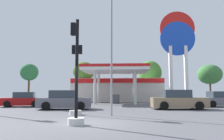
# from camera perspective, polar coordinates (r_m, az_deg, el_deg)

# --- Properties ---
(ground_plane) EXTENTS (90.00, 90.00, 0.00)m
(ground_plane) POSITION_cam_1_polar(r_m,az_deg,el_deg) (10.35, -6.50, -13.44)
(ground_plane) COLOR #56565B
(ground_plane) RESTS_ON ground
(gas_station) EXTENTS (12.87, 12.72, 4.46)m
(gas_station) POSITION_cam_1_polar(r_m,az_deg,el_deg) (32.52, 1.43, -4.76)
(gas_station) COLOR beige
(gas_station) RESTS_ON ground
(station_pole_sign) EXTENTS (4.55, 0.56, 12.08)m
(station_pole_sign) POSITION_cam_1_polar(r_m,az_deg,el_deg) (30.52, 16.56, 6.48)
(station_pole_sign) COLOR white
(station_pole_sign) RESTS_ON ground
(car_0) EXTENTS (4.18, 2.63, 1.39)m
(car_0) POSITION_cam_1_polar(r_m,az_deg,el_deg) (23.02, -21.99, -7.19)
(car_0) COLOR black
(car_0) RESTS_ON ground
(car_1) EXTENTS (4.47, 2.14, 1.58)m
(car_1) POSITION_cam_1_polar(r_m,az_deg,el_deg) (19.07, 16.71, -7.51)
(car_1) COLOR black
(car_1) RESTS_ON ground
(car_2) EXTENTS (4.55, 2.58, 1.54)m
(car_2) POSITION_cam_1_polar(r_m,az_deg,el_deg) (18.66, -12.24, -7.72)
(car_2) COLOR black
(car_2) RESTS_ON ground
(car_3) EXTENTS (4.23, 2.19, 1.46)m
(car_3) POSITION_cam_1_polar(r_m,az_deg,el_deg) (23.66, 26.29, -6.90)
(car_3) COLOR black
(car_3) RESTS_ON ground
(traffic_signal_1) EXTENTS (0.75, 0.75, 4.50)m
(traffic_signal_1) POSITION_cam_1_polar(r_m,az_deg,el_deg) (14.06, -9.27, -4.67)
(traffic_signal_1) COLOR silver
(traffic_signal_1) RESTS_ON ground
(traffic_signal_2) EXTENTS (0.71, 0.71, 4.61)m
(traffic_signal_2) POSITION_cam_1_polar(r_m,az_deg,el_deg) (9.71, -9.30, -5.64)
(traffic_signal_2) COLOR silver
(traffic_signal_2) RESTS_ON ground
(tree_0) EXTENTS (3.14, 3.14, 6.38)m
(tree_0) POSITION_cam_1_polar(r_m,az_deg,el_deg) (41.75, -20.56, -0.58)
(tree_0) COLOR brown
(tree_0) RESTS_ON ground
(tree_1) EXTENTS (3.66, 3.66, 6.35)m
(tree_1) POSITION_cam_1_polar(r_m,az_deg,el_deg) (36.77, -7.24, -0.34)
(tree_1) COLOR brown
(tree_1) RESTS_ON ground
(tree_2) EXTENTS (3.91, 3.91, 6.67)m
(tree_2) POSITION_cam_1_polar(r_m,az_deg,el_deg) (37.92, 9.76, -0.73)
(tree_2) COLOR brown
(tree_2) RESTS_ON ground
(tree_3) EXTENTS (3.94, 3.94, 5.93)m
(tree_3) POSITION_cam_1_polar(r_m,az_deg,el_deg) (40.02, 23.89, -1.05)
(tree_3) COLOR brown
(tree_3) RESTS_ON ground
(corner_streetlamp) EXTENTS (0.24, 1.48, 7.78)m
(corner_streetlamp) POSITION_cam_1_polar(r_m,az_deg,el_deg) (13.44, -0.19, 8.13)
(corner_streetlamp) COLOR gray
(corner_streetlamp) RESTS_ON ground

